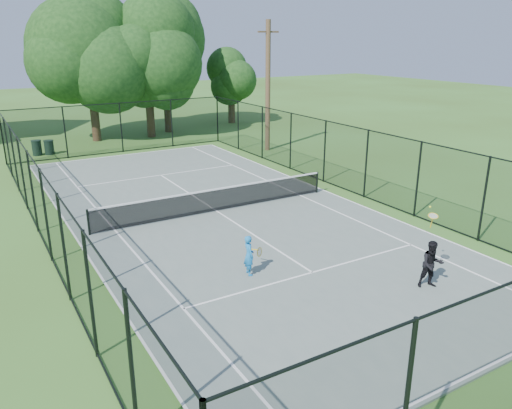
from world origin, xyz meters
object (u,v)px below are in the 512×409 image
trash_bin_left (37,148)px  player_blue (249,255)px  tennis_net (217,199)px  player_black (432,264)px  trash_bin_right (49,147)px  utility_pole (268,86)px

trash_bin_left → player_blue: bearing=-81.5°
tennis_net → player_black: bearing=-75.3°
trash_bin_right → tennis_net: bearing=-74.6°
tennis_net → trash_bin_left: size_ratio=11.12×
trash_bin_left → player_black: bearing=-73.4°
player_blue → trash_bin_left: bearing=98.5°
utility_pole → player_black: bearing=-107.7°
player_black → utility_pole: bearing=72.3°
utility_pole → player_blue: size_ratio=6.33×
utility_pole → player_black: utility_pole is taller
trash_bin_left → trash_bin_right: size_ratio=1.05×
trash_bin_left → trash_bin_right: bearing=-11.8°
trash_bin_left → player_blue: size_ratio=0.75×
trash_bin_left → utility_pole: 14.27m
utility_pole → trash_bin_left: bearing=155.8°
trash_bin_right → player_black: 24.15m
tennis_net → trash_bin_right: 15.08m
trash_bin_right → player_black: (6.30, -23.31, 0.31)m
utility_pole → player_black: (-5.66, -17.77, -3.16)m
trash_bin_right → player_black: player_black is taller
trash_bin_right → utility_pole: size_ratio=0.11×
tennis_net → utility_pole: utility_pole is taller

